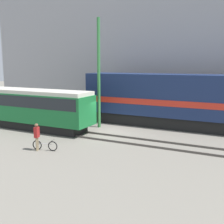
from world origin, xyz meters
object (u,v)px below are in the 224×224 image
Objects in this scene: bicycle at (45,145)px; person at (37,134)px; freight_locomotive at (195,101)px; utility_pole_left at (99,74)px; streetcar at (31,106)px.

person reaches higher than bicycle.
freight_locomotive is 2.08× the size of utility_pole_left.
freight_locomotive is at bearing 54.77° from bicycle.
freight_locomotive reaches higher than bicycle.
streetcar is at bearing -154.23° from freight_locomotive.
bicycle is at bearing -40.67° from streetcar.
person is 8.28m from utility_pole_left.
bicycle is 0.96× the size of person.
freight_locomotive reaches higher than streetcar.
streetcar is at bearing -148.65° from utility_pole_left.
freight_locomotive is at bearing 53.94° from person.
bicycle is at bearing 30.97° from person.
freight_locomotive is at bearing 21.80° from utility_pole_left.
utility_pole_left is at bearing 88.23° from person.
streetcar is 1.23× the size of utility_pole_left.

